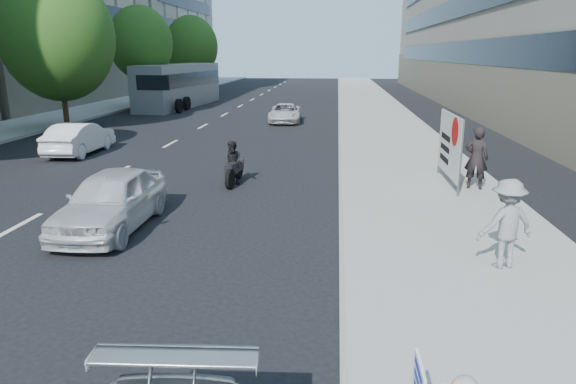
# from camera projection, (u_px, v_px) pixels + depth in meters

# --- Properties ---
(ground) EXTENTS (160.00, 160.00, 0.00)m
(ground) POSITION_uv_depth(u_px,v_px,m) (268.00, 269.00, 10.16)
(ground) COLOR black
(ground) RESTS_ON ground
(near_sidewalk) EXTENTS (5.00, 120.00, 0.15)m
(near_sidewalk) POSITION_uv_depth(u_px,v_px,m) (385.00, 127.00, 28.99)
(near_sidewalk) COLOR gray
(near_sidewalk) RESTS_ON ground
(far_sidewalk) EXTENTS (4.50, 120.00, 0.15)m
(far_sidewalk) POSITION_uv_depth(u_px,v_px,m) (36.00, 123.00, 30.87)
(far_sidewalk) COLOR gray
(far_sidewalk) RESTS_ON ground
(tree_far_c) EXTENTS (6.00, 6.00, 8.47)m
(tree_far_c) POSITION_uv_depth(u_px,v_px,m) (57.00, 36.00, 27.38)
(tree_far_c) COLOR #382616
(tree_far_c) RESTS_ON ground
(tree_far_d) EXTENTS (4.80, 4.80, 7.65)m
(tree_far_d) POSITION_uv_depth(u_px,v_px,m) (141.00, 43.00, 38.95)
(tree_far_d) COLOR #382616
(tree_far_d) RESTS_ON ground
(tree_far_e) EXTENTS (5.40, 5.40, 7.89)m
(tree_far_e) POSITION_uv_depth(u_px,v_px,m) (191.00, 47.00, 52.43)
(tree_far_e) COLOR #382616
(tree_far_e) RESTS_ON ground
(jogger) EXTENTS (1.26, 0.94, 1.73)m
(jogger) POSITION_uv_depth(u_px,v_px,m) (506.00, 224.00, 9.69)
(jogger) COLOR gray
(jogger) RESTS_ON near_sidewalk
(pedestrian_woman) EXTENTS (0.80, 0.65, 1.89)m
(pedestrian_woman) POSITION_uv_depth(u_px,v_px,m) (476.00, 158.00, 15.37)
(pedestrian_woman) COLOR black
(pedestrian_woman) RESTS_ON near_sidewalk
(protest_banner) EXTENTS (0.08, 3.06, 2.20)m
(protest_banner) POSITION_uv_depth(u_px,v_px,m) (449.00, 144.00, 15.86)
(protest_banner) COLOR #4C4C4C
(protest_banner) RESTS_ON near_sidewalk
(white_sedan_near) EXTENTS (1.72, 4.21, 1.43)m
(white_sedan_near) POSITION_uv_depth(u_px,v_px,m) (111.00, 200.00, 12.34)
(white_sedan_near) COLOR silver
(white_sedan_near) RESTS_ON ground
(white_sedan_mid) EXTENTS (1.44, 4.05, 1.33)m
(white_sedan_mid) POSITION_uv_depth(u_px,v_px,m) (79.00, 138.00, 21.64)
(white_sedan_mid) COLOR white
(white_sedan_mid) RESTS_ON ground
(white_sedan_far) EXTENTS (2.03, 4.13, 1.13)m
(white_sedan_far) POSITION_uv_depth(u_px,v_px,m) (285.00, 113.00, 31.59)
(white_sedan_far) COLOR silver
(white_sedan_far) RESTS_ON ground
(motorcycle) EXTENTS (0.76, 2.05, 1.42)m
(motorcycle) POSITION_uv_depth(u_px,v_px,m) (234.00, 165.00, 16.58)
(motorcycle) COLOR black
(motorcycle) RESTS_ON ground
(bus) EXTENTS (3.69, 12.26, 3.30)m
(bus) POSITION_uv_depth(u_px,v_px,m) (180.00, 86.00, 40.64)
(bus) COLOR slate
(bus) RESTS_ON ground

